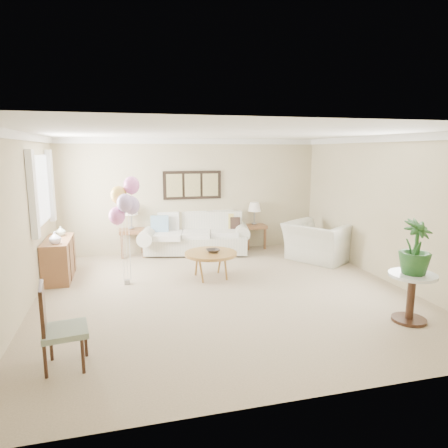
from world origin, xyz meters
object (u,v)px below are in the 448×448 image
at_px(balloon_cluster, 125,201).
at_px(armchair, 318,242).
at_px(sofa, 196,237).
at_px(accent_chair, 58,325).
at_px(coffee_table, 211,254).

bearing_deg(balloon_cluster, armchair, 8.61).
bearing_deg(sofa, armchair, -28.69).
bearing_deg(accent_chair, armchair, 34.32).
xyz_separation_m(armchair, balloon_cluster, (-4.00, -0.61, 1.07)).
height_order(armchair, accent_chair, accent_chair).
distance_m(accent_chair, balloon_cluster, 2.93).
relative_size(armchair, accent_chair, 1.33).
height_order(coffee_table, armchair, armchair).
bearing_deg(balloon_cluster, coffee_table, -0.32).
relative_size(accent_chair, balloon_cluster, 0.50).
height_order(sofa, accent_chair, accent_chair).
bearing_deg(balloon_cluster, sofa, 50.81).
height_order(sofa, balloon_cluster, balloon_cluster).
xyz_separation_m(accent_chair, balloon_cluster, (0.77, 2.65, 0.98)).
relative_size(sofa, armchair, 2.17).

